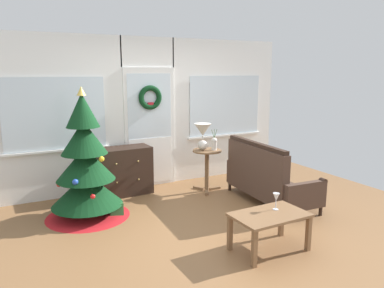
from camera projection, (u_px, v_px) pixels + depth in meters
name	position (u px, v px, depth m)	size (l,w,h in m)	color
ground_plane	(208.00, 227.00, 4.80)	(6.76, 6.76, 0.00)	brown
back_wall_with_door	(149.00, 113.00, 6.36)	(5.20, 0.19, 2.55)	white
christmas_tree	(86.00, 171.00, 5.04)	(1.15, 1.15, 1.79)	#4C331E
dresser_cabinet	(123.00, 171.00, 6.02)	(0.92, 0.47, 0.78)	black
settee_sofa	(266.00, 179.00, 5.63)	(0.79, 1.64, 0.96)	black
side_table	(207.00, 162.00, 6.16)	(0.50, 0.48, 0.71)	brown
table_lamp	(203.00, 133.00, 6.08)	(0.28, 0.28, 0.44)	silver
flower_vase	(214.00, 143.00, 6.09)	(0.11, 0.10, 0.35)	beige
coffee_table	(270.00, 219.00, 4.12)	(0.85, 0.54, 0.43)	brown
wine_glass	(276.00, 198.00, 4.21)	(0.08, 0.08, 0.20)	silver
gift_box	(115.00, 209.00, 5.17)	(0.19, 0.17, 0.19)	#266633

